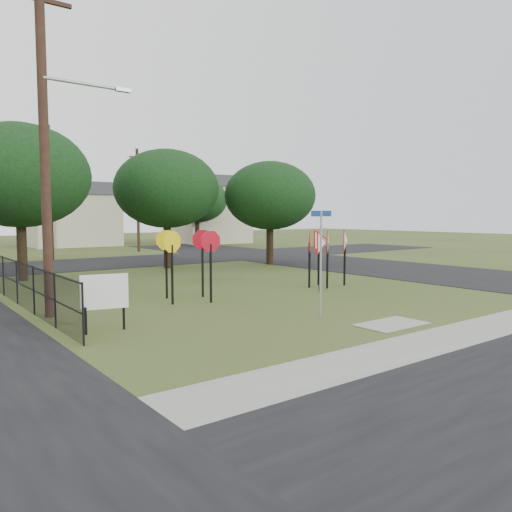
{
  "coord_description": "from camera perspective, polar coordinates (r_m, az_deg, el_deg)",
  "views": [
    {
      "loc": [
        -11.3,
        -11.02,
        3.05
      ],
      "look_at": [
        -0.66,
        3.0,
        1.6
      ],
      "focal_mm": 35.0,
      "sensor_mm": 36.0,
      "label": 1
    }
  ],
  "objects": [
    {
      "name": "fence_run",
      "position": [
        17.81,
        -24.92,
        -3.04
      ],
      "size": [
        0.05,
        11.55,
        1.5
      ],
      "color": "black",
      "rests_on": "ground"
    },
    {
      "name": "tree_near_left",
      "position": [
        25.64,
        -25.45,
        8.3
      ],
      "size": [
        6.4,
        6.4,
        7.27
      ],
      "color": "black",
      "rests_on": "ground"
    },
    {
      "name": "stop_sign_cluster",
      "position": [
        17.85,
        -7.8,
        0.88
      ],
      "size": [
        2.38,
        1.99,
        2.53
      ],
      "color": "black",
      "rests_on": "ground"
    },
    {
      "name": "yield_sign_cluster",
      "position": [
        21.05,
        7.83,
        1.35
      ],
      "size": [
        3.11,
        1.67,
        2.5
      ],
      "color": "black",
      "rests_on": "ground"
    },
    {
      "name": "sidewalk",
      "position": [
        13.54,
        21.36,
        -8.59
      ],
      "size": [
        30.0,
        1.6,
        0.02
      ],
      "primitive_type": "cube",
      "color": "gray",
      "rests_on": "ground"
    },
    {
      "name": "street_right",
      "position": [
        31.53,
        10.71,
        -0.91
      ],
      "size": [
        8.0,
        50.0,
        0.02
      ],
      "primitive_type": "cube",
      "color": "black",
      "rests_on": "ground"
    },
    {
      "name": "planting_strip",
      "position": [
        12.98,
        25.94,
        -9.33
      ],
      "size": [
        30.0,
        0.8,
        0.02
      ],
      "primitive_type": "cube",
      "color": "#34461A",
      "rests_on": "ground"
    },
    {
      "name": "info_board",
      "position": [
        13.56,
        -16.92,
        -4.15
      ],
      "size": [
        1.2,
        0.28,
        1.52
      ],
      "color": "black",
      "rests_on": "ground"
    },
    {
      "name": "tree_near_mid",
      "position": [
        29.26,
        -10.19,
        7.56
      ],
      "size": [
        6.0,
        6.0,
        6.8
      ],
      "color": "black",
      "rests_on": "ground"
    },
    {
      "name": "ground",
      "position": [
        16.08,
        8.42,
        -6.28
      ],
      "size": [
        140.0,
        140.0,
        0.0
      ],
      "primitive_type": "plane",
      "color": "#34461A"
    },
    {
      "name": "street_name_sign",
      "position": [
        14.72,
        7.41,
        -0.16
      ],
      "size": [
        0.63,
        0.21,
        3.18
      ],
      "color": "#96999E",
      "rests_on": "ground"
    },
    {
      "name": "far_pole_a",
      "position": [
        36.27,
        -22.46,
        6.81
      ],
      "size": [
        1.4,
        0.24,
        9.0
      ],
      "color": "#3D261C",
      "rests_on": "ground"
    },
    {
      "name": "street_far",
      "position": [
        33.16,
        -17.1,
        -0.76
      ],
      "size": [
        60.0,
        8.0,
        0.02
      ],
      "primitive_type": "cube",
      "color": "black",
      "rests_on": "ground"
    },
    {
      "name": "curb_pad",
      "position": [
        14.53,
        15.25,
        -7.53
      ],
      "size": [
        2.0,
        1.2,
        0.02
      ],
      "primitive_type": "cube",
      "color": "gray",
      "rests_on": "ground"
    },
    {
      "name": "house_mid",
      "position": [
        53.27,
        -20.56,
        4.52
      ],
      "size": [
        8.4,
        8.4,
        6.2
      ],
      "color": "beige",
      "rests_on": "ground"
    },
    {
      "name": "utility_pole_main",
      "position": [
        16.19,
        -22.83,
        12.02
      ],
      "size": [
        3.55,
        0.33,
        10.0
      ],
      "color": "#3D261C",
      "rests_on": "ground"
    },
    {
      "name": "tree_near_right",
      "position": [
        30.84,
        1.61,
        6.89
      ],
      "size": [
        5.6,
        5.6,
        6.33
      ],
      "color": "black",
      "rests_on": "ground"
    },
    {
      "name": "house_right",
      "position": [
        55.41,
        -5.28,
        5.31
      ],
      "size": [
        8.3,
        8.3,
        7.2
      ],
      "color": "beige",
      "rests_on": "ground"
    },
    {
      "name": "tree_far_right",
      "position": [
        49.93,
        -6.76,
        6.39
      ],
      "size": [
        6.0,
        6.0,
        6.8
      ],
      "color": "black",
      "rests_on": "ground"
    },
    {
      "name": "far_pole_b",
      "position": [
        42.7,
        -13.35,
        6.33
      ],
      "size": [
        1.4,
        0.24,
        8.5
      ],
      "color": "#3D261C",
      "rests_on": "ground"
    }
  ]
}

